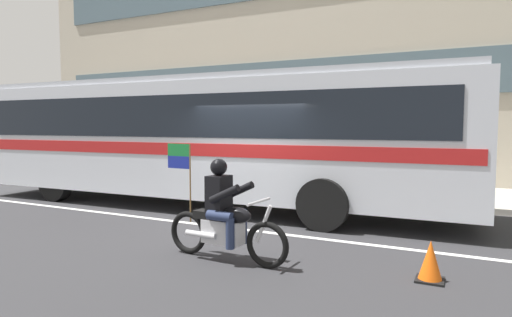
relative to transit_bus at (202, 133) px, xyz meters
name	(u,v)px	position (x,y,z in m)	size (l,w,h in m)	color
ground_plane	(249,223)	(1.94, -1.19, -1.88)	(60.00, 60.00, 0.00)	#2B2B2D
sidewalk_curb	(322,188)	(1.94, 3.91, -1.81)	(28.00, 3.80, 0.15)	#A39E93
lane_center_stripe	(235,228)	(1.94, -1.79, -1.88)	(26.60, 0.14, 0.01)	silver
office_building_facade	(344,32)	(1.94, 6.19, 3.48)	(28.00, 0.89, 10.72)	#B2A893
transit_bus	(202,133)	(0.00, 0.00, 0.00)	(13.04, 2.94, 3.22)	silver
motorcycle_with_rider	(224,217)	(2.79, -3.65, -1.22)	(2.19, 0.64, 1.78)	black
fire_hydrant	(280,176)	(0.89, 2.95, -1.37)	(0.22, 0.30, 0.75)	red
traffic_cone	(430,262)	(5.70, -3.21, -1.63)	(0.36, 0.36, 0.55)	#EA590F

